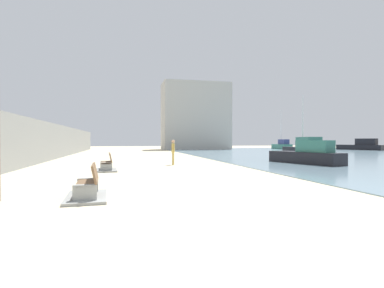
# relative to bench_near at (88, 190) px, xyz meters

# --- Properties ---
(ground_plane) EXTENTS (120.00, 120.00, 0.00)m
(ground_plane) POSITION_rel_bench_near_xyz_m (2.36, 16.34, -0.23)
(ground_plane) COLOR beige
(seawall) EXTENTS (0.80, 64.00, 3.11)m
(seawall) POSITION_rel_bench_near_xyz_m (-5.14, 16.34, 1.32)
(seawall) COLOR gray
(seawall) RESTS_ON ground
(water_bay) EXTENTS (36.00, 68.00, 0.04)m
(water_bay) POSITION_rel_bench_near_xyz_m (26.36, 16.34, -0.21)
(water_bay) COLOR #7A99A8
(water_bay) RESTS_ON ground
(bench_near) EXTENTS (1.21, 2.16, 0.98)m
(bench_near) POSITION_rel_bench_near_xyz_m (0.00, 0.00, 0.00)
(bench_near) COLOR gray
(bench_near) RESTS_ON ground
(bench_far) EXTENTS (1.23, 2.16, 0.98)m
(bench_far) POSITION_rel_bench_near_xyz_m (0.13, 7.95, 0.00)
(bench_far) COLOR gray
(bench_far) RESTS_ON ground
(person_walking) EXTENTS (0.26, 0.51, 1.70)m
(person_walking) POSITION_rel_bench_near_xyz_m (4.29, 10.94, 0.76)
(person_walking) COLOR gold
(person_walking) RESTS_ON ground
(boat_outer) EXTENTS (2.86, 6.63, 6.12)m
(boat_outer) POSITION_rel_bench_near_xyz_m (18.46, 17.22, 0.53)
(boat_outer) COLOR black
(boat_outer) RESTS_ON water_bay
(boat_nearest) EXTENTS (4.14, 7.32, 1.91)m
(boat_nearest) POSITION_rel_bench_near_xyz_m (39.92, 33.53, 0.50)
(boat_nearest) COLOR black
(boat_nearest) RESTS_ON water_bay
(boat_far_right) EXTENTS (1.66, 4.72, 7.27)m
(boat_far_right) POSITION_rel_bench_near_xyz_m (29.61, 41.11, 0.50)
(boat_far_right) COLOR #337060
(boat_far_right) RESTS_ON water_bay
(boat_mid_bay) EXTENTS (2.87, 5.72, 1.62)m
(boat_mid_bay) POSITION_rel_bench_near_xyz_m (13.44, 9.46, 0.40)
(boat_mid_bay) COLOR black
(boat_mid_bay) RESTS_ON water_bay
(harbor_building) EXTENTS (12.00, 6.00, 12.02)m
(harbor_building) POSITION_rel_bench_near_xyz_m (13.97, 44.34, 5.78)
(harbor_building) COLOR #ADAAA3
(harbor_building) RESTS_ON ground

